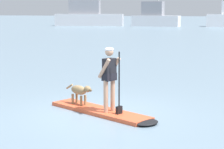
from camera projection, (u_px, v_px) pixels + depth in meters
ground_plane at (99, 113)px, 10.90m from camera, size 400.00×400.00×0.00m
paddleboard at (105, 112)px, 10.73m from camera, size 3.48×2.05×0.10m
person_paddler at (110, 75)px, 10.46m from camera, size 0.68×0.60×1.70m
dog at (80, 91)px, 11.35m from camera, size 1.00×0.50×0.58m
moored_boat_port at (88, 16)px, 73.53m from camera, size 12.67×5.66×10.18m
moored_boat_starboard at (155, 17)px, 71.05m from camera, size 8.26×2.93×11.26m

